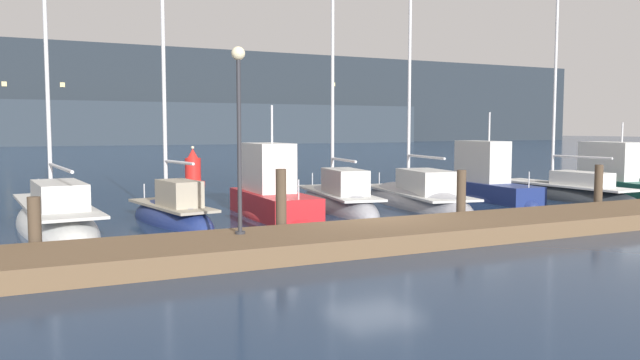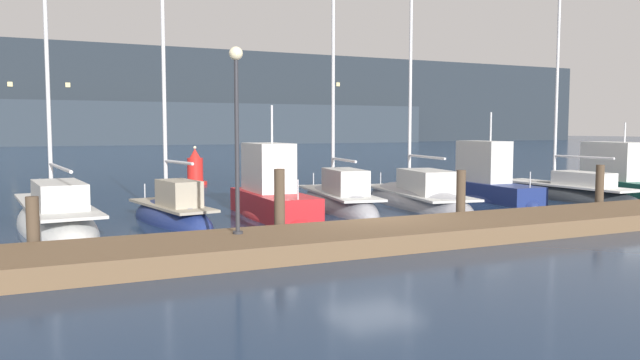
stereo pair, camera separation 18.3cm
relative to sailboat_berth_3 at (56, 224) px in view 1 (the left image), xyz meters
The scene contains 17 objects.
ground_plane 9.30m from the sailboat_berth_3, 28.34° to the right, with size 400.00×400.00×0.00m, color #192D4C.
dock 10.30m from the sailboat_berth_3, 37.36° to the right, with size 38.53×2.80×0.45m, color brown.
mooring_pile_1 4.68m from the sailboat_berth_3, 97.82° to the right, with size 0.28×0.28×1.42m, color #4C3D2D.
mooring_pile_2 7.02m from the sailboat_berth_3, 41.24° to the right, with size 0.28×0.28×1.87m, color #4C3D2D.
mooring_pile_3 12.06m from the sailboat_berth_3, 22.47° to the right, with size 0.28×0.28×1.68m, color #4C3D2D.
mooring_pile_4 17.63m from the sailboat_berth_3, 15.14° to the right, with size 0.28×0.28×1.69m, color #4C3D2D.
sailboat_berth_3 is the anchor object (origin of this frame).
sailboat_berth_4 3.36m from the sailboat_berth_3, ahead, with size 2.35×5.40×8.16m.
motorboat_berth_5 6.67m from the sailboat_berth_3, ahead, with size 1.89×5.27×4.20m.
sailboat_berth_6 9.60m from the sailboat_berth_3, ahead, with size 2.84×7.26×9.83m.
sailboat_berth_7 12.81m from the sailboat_berth_3, ahead, with size 3.54×8.30×10.06m.
motorboat_berth_8 16.43m from the sailboat_berth_3, ahead, with size 1.85×5.51×4.19m.
sailboat_berth_9 19.58m from the sailboat_berth_3, ahead, with size 2.01×7.51×10.12m.
motorboat_berth_10 22.92m from the sailboat_berth_3, ahead, with size 3.13×7.08×3.74m.
channel_buoy 14.52m from the sailboat_berth_3, 59.96° to the left, with size 1.23×1.23×2.02m.
dock_lamppost 7.57m from the sailboat_berth_3, 56.97° to the right, with size 0.32×0.32×4.35m.
hillside_backdrop 108.10m from the sailboat_berth_3, 85.91° to the left, with size 240.00×23.00×18.57m.
Camera 1 is at (-9.05, -15.22, 2.92)m, focal length 35.00 mm.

